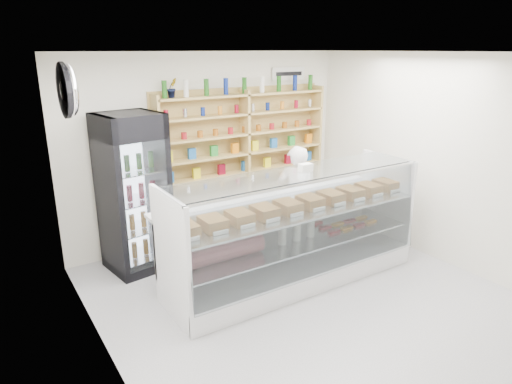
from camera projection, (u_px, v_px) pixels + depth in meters
room at (319, 189)px, 4.86m from camera, size 5.00×5.00×5.00m
display_counter at (292, 252)px, 5.76m from camera, size 3.29×0.98×1.43m
shop_worker at (295, 199)px, 6.56m from camera, size 0.66×0.54×1.54m
drinks_cooler at (134, 193)px, 5.91m from camera, size 0.85×0.83×2.08m
wall_shelving at (245, 134)px, 6.94m from camera, size 2.84×0.28×1.33m
potted_plant at (172, 88)px, 6.13m from camera, size 0.17×0.15×0.27m
security_mirror at (69, 90)px, 4.39m from camera, size 0.15×0.50×0.50m
wall_sign at (288, 74)px, 7.25m from camera, size 0.62×0.03×0.20m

